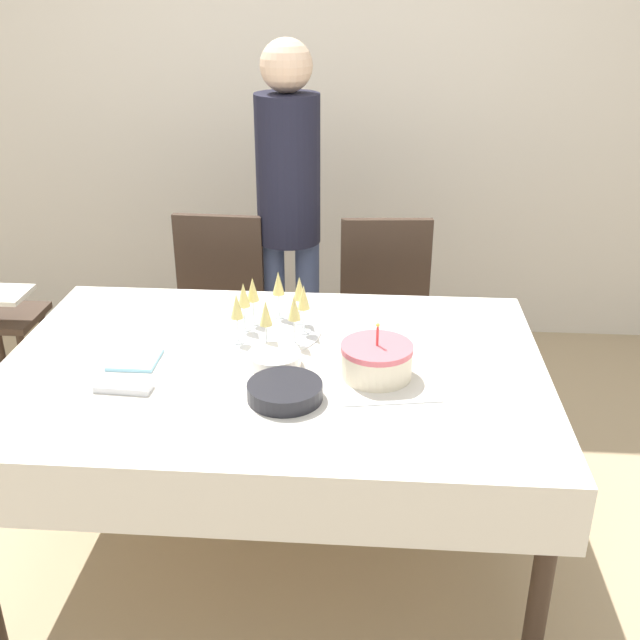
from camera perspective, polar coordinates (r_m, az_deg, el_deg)
The scene contains 14 objects.
ground_plane at distance 2.85m, azimuth -3.22°, elevation -17.02°, with size 12.00×12.00×0.00m, color tan.
wall_back at distance 4.11m, azimuth -0.13°, elevation 17.09°, with size 8.00×0.05×2.70m.
dining_table at distance 2.46m, azimuth -3.59°, elevation -5.35°, with size 1.74×1.18×0.77m.
dining_chair_far_left at distance 3.39m, azimuth -7.91°, elevation 0.40°, with size 0.44×0.44×0.94m.
dining_chair_far_right at distance 3.32m, azimuth 5.04°, elevation 0.01°, with size 0.45×0.45×0.94m.
birthday_cake at distance 2.31m, azimuth 4.33°, elevation -3.09°, with size 0.22×0.22×0.18m.
champagne_tray at distance 2.57m, azimuth -3.74°, elevation 0.71°, with size 0.35×0.35×0.18m.
plate_stack_main at distance 2.20m, azimuth -2.69°, elevation -5.44°, with size 0.22×0.22×0.05m.
plate_stack_dessert at distance 2.38m, azimuth -3.49°, elevation -2.99°, with size 0.17×0.17×0.04m.
cake_knife at distance 2.19m, azimuth 5.54°, elevation -6.29°, with size 0.30×0.07×0.00m.
fork_pile at distance 2.32m, azimuth -14.75°, elevation -4.97°, with size 0.17×0.07×0.02m.
napkin_pile at distance 2.48m, azimuth -13.93°, elevation -2.94°, with size 0.15×0.15×0.01m.
person_standing at distance 3.33m, azimuth -2.41°, elevation 9.34°, with size 0.28×0.28×1.67m.
high_chair at distance 3.53m, azimuth -22.85°, elevation -0.94°, with size 0.33×0.35×0.71m.
Camera 1 is at (0.31, -2.11, 1.89)m, focal length 42.00 mm.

